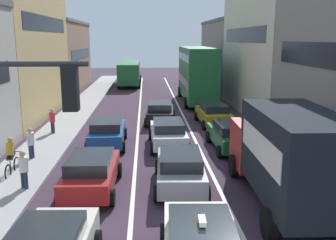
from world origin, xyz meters
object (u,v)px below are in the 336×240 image
removalist_box_truck (286,153)px  wagon_left_lane_second (91,172)px  bus_far_queue_secondary (130,71)px  cyclist_on_sidewalk (11,157)px  sedan_right_lane_behind_truck (231,135)px  bus_mid_queue_primary (197,72)px  sedan_centre_lane_second (180,168)px  wagon_right_lane_far (213,114)px  pedestrian_mid_sidewalk (23,168)px  hatchback_centre_lane_third (168,133)px  sedan_left_lane_third (107,132)px  pedestrian_near_kerb (52,120)px  pedestrian_far_sidewalk (31,142)px  coupe_centre_lane_fourth (160,112)px

removalist_box_truck → wagon_left_lane_second: (-7.00, 1.72, -1.18)m
bus_far_queue_secondary → cyclist_on_sidewalk: size_ratio=6.07×
sedan_right_lane_behind_truck → bus_mid_queue_primary: (0.18, 15.28, 2.03)m
bus_far_queue_secondary → cyclist_on_sidewalk: (-3.79, -32.60, -0.91)m
sedan_centre_lane_second → wagon_right_lane_far: 11.46m
pedestrian_mid_sidewalk → hatchback_centre_lane_third: bearing=-8.0°
sedan_left_lane_third → bus_far_queue_secondary: bus_far_queue_secondary is taller
removalist_box_truck → hatchback_centre_lane_third: 8.63m
sedan_right_lane_behind_truck → bus_far_queue_secondary: size_ratio=0.41×
wagon_left_lane_second → bus_far_queue_secondary: (0.11, 34.48, 0.96)m
removalist_box_truck → pedestrian_mid_sidewalk: 9.84m
hatchback_centre_lane_third → bus_far_queue_secondary: bus_far_queue_secondary is taller
cyclist_on_sidewalk → bus_mid_queue_primary: bearing=-28.7°
sedan_left_lane_third → pedestrian_near_kerb: bearing=53.0°
pedestrian_far_sidewalk → coupe_centre_lane_fourth: bearing=65.8°
sedan_centre_lane_second → sedan_right_lane_behind_truck: size_ratio=1.01×
sedan_right_lane_behind_truck → bus_far_queue_secondary: 29.94m
pedestrian_mid_sidewalk → pedestrian_far_sidewalk: size_ratio=1.00×
sedan_right_lane_behind_truck → pedestrian_far_sidewalk: size_ratio=2.62×
sedan_right_lane_behind_truck → bus_far_queue_secondary: bearing=11.0°
sedan_right_lane_behind_truck → wagon_right_lane_far: 5.90m
wagon_right_lane_far → sedan_right_lane_behind_truck: bearing=176.5°
sedan_centre_lane_second → wagon_left_lane_second: (-3.48, -0.21, 0.00)m
pedestrian_near_kerb → bus_far_queue_secondary: bearing=45.8°
bus_far_queue_secondary → cyclist_on_sidewalk: bus_far_queue_secondary is taller
wagon_right_lane_far → cyclist_on_sidewalk: bearing=129.2°
sedan_centre_lane_second → pedestrian_far_sidewalk: bearing=64.5°
sedan_centre_lane_second → coupe_centre_lane_fourth: 11.85m
sedan_left_lane_third → wagon_left_lane_second: bearing=179.1°
wagon_left_lane_second → pedestrian_near_kerb: (-3.62, 9.01, 0.15)m
hatchback_centre_lane_third → coupe_centre_lane_fourth: same height
removalist_box_truck → wagon_right_lane_far: size_ratio=1.78×
wagon_left_lane_second → hatchback_centre_lane_third: size_ratio=1.00×
wagon_right_lane_far → pedestrian_far_sidewalk: bearing=123.0°
sedan_left_lane_third → pedestrian_mid_sidewalk: pedestrian_mid_sidewalk is taller
hatchback_centre_lane_third → pedestrian_near_kerb: (-6.96, 3.01, 0.15)m
sedan_right_lane_behind_truck → pedestrian_mid_sidewalk: pedestrian_mid_sidewalk is taller
wagon_left_lane_second → bus_far_queue_secondary: bearing=1.1°
wagon_right_lane_far → bus_mid_queue_primary: bearing=-2.9°
sedan_centre_lane_second → sedan_right_lane_behind_truck: 5.99m
sedan_centre_lane_second → sedan_right_lane_behind_truck: (3.18, 5.08, 0.00)m
wagon_right_lane_far → cyclist_on_sidewalk: 14.00m
hatchback_centre_lane_third → bus_mid_queue_primary: bus_mid_queue_primary is taller
pedestrian_near_kerb → sedan_right_lane_behind_truck: bearing=-55.8°
removalist_box_truck → wagon_right_lane_far: (-0.23, 12.91, -1.18)m
bus_mid_queue_primary → pedestrian_near_kerb: 15.69m
sedan_centre_lane_second → sedan_left_lane_third: same height
pedestrian_far_sidewalk → removalist_box_truck: bearing=-13.6°
removalist_box_truck → coupe_centre_lane_fourth: bearing=17.5°
wagon_right_lane_far → bus_far_queue_secondary: bus_far_queue_secondary is taller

